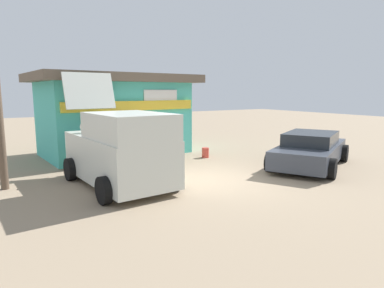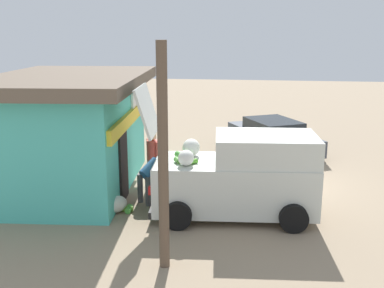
# 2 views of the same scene
# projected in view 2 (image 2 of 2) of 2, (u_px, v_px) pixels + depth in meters

# --- Properties ---
(ground_plane) EXTENTS (60.00, 60.00, 0.00)m
(ground_plane) POSITION_uv_depth(u_px,v_px,m) (265.00, 183.00, 13.95)
(ground_plane) COLOR gray
(storefront_bar) EXTENTS (6.72, 4.69, 3.31)m
(storefront_bar) POSITION_uv_depth(u_px,v_px,m) (71.00, 130.00, 13.24)
(storefront_bar) COLOR #4CC6B7
(storefront_bar) RESTS_ON ground_plane
(delivery_van) EXTENTS (2.40, 4.41, 3.22)m
(delivery_van) POSITION_uv_depth(u_px,v_px,m) (240.00, 176.00, 11.28)
(delivery_van) COLOR silver
(delivery_van) RESTS_ON ground_plane
(parked_sedan) EXTENTS (4.74, 3.64, 1.20)m
(parked_sedan) POSITION_uv_depth(u_px,v_px,m) (273.00, 136.00, 17.55)
(parked_sedan) COLOR #383D47
(parked_sedan) RESTS_ON ground_plane
(vendor_standing) EXTENTS (0.48, 0.48, 1.72)m
(vendor_standing) POSITION_uv_depth(u_px,v_px,m) (153.00, 156.00, 13.22)
(vendor_standing) COLOR #4C4C51
(vendor_standing) RESTS_ON ground_plane
(customer_bending) EXTENTS (0.74, 0.73, 1.24)m
(customer_bending) POSITION_uv_depth(u_px,v_px,m) (150.00, 174.00, 12.20)
(customer_bending) COLOR #4C4C51
(customer_bending) RESTS_ON ground_plane
(unloaded_banana_pile) EXTENTS (0.85, 0.84, 0.41)m
(unloaded_banana_pile) POSITION_uv_depth(u_px,v_px,m) (117.00, 205.00, 11.68)
(unloaded_banana_pile) COLOR silver
(unloaded_banana_pile) RESTS_ON ground_plane
(paint_bucket) EXTENTS (0.28, 0.28, 0.39)m
(paint_bucket) POSITION_uv_depth(u_px,v_px,m) (180.00, 158.00, 15.90)
(paint_bucket) COLOR #BF3F33
(paint_bucket) RESTS_ON ground_plane
(utility_pole) EXTENTS (0.20, 0.20, 4.35)m
(utility_pole) POSITION_uv_depth(u_px,v_px,m) (163.00, 160.00, 8.50)
(utility_pole) COLOR brown
(utility_pole) RESTS_ON ground_plane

